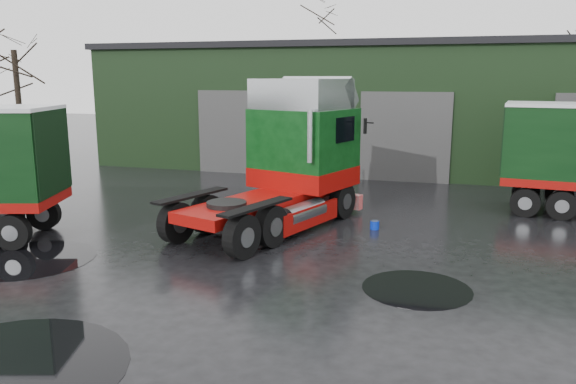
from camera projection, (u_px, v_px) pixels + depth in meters
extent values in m
plane|color=black|center=(257.00, 284.00, 12.85)|extent=(100.00, 100.00, 0.00)
cube|color=black|center=(416.00, 108.00, 30.45)|extent=(32.00, 12.00, 6.00)
cube|color=black|center=(418.00, 48.00, 29.82)|extent=(32.40, 12.40, 0.30)
cylinder|color=#0826BA|center=(375.00, 225.00, 17.43)|extent=(0.35, 0.35, 0.26)
cylinder|color=black|center=(417.00, 289.00, 12.55)|extent=(2.44, 2.44, 0.01)
cylinder|color=black|center=(29.00, 259.00, 14.60)|extent=(3.36, 3.36, 0.01)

